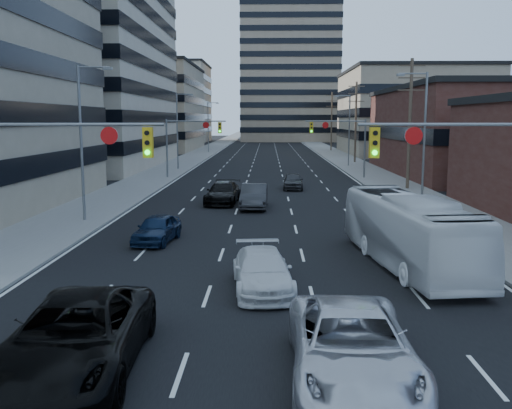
{
  "coord_description": "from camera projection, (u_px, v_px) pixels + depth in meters",
  "views": [
    {
      "loc": [
        0.27,
        -12.72,
        5.99
      ],
      "look_at": [
        -0.27,
        12.54,
        2.2
      ],
      "focal_mm": 40.0,
      "sensor_mm": 36.0,
      "label": 1
    }
  ],
  "objects": [
    {
      "name": "utility_pole_distant",
      "position": [
        332.0,
        120.0,
        107.27
      ],
      "size": [
        2.2,
        0.28,
        11.0
      ],
      "color": "#4C3D2D",
      "rests_on": "ground"
    },
    {
      "name": "signal_near_right",
      "position": [
        467.0,
        166.0,
        20.58
      ],
      "size": [
        6.59,
        0.33,
        6.0
      ],
      "color": "slate",
      "rests_on": "ground"
    },
    {
      "name": "silver_suv",
      "position": [
        352.0,
        346.0,
        13.07
      ],
      "size": [
        2.9,
        6.09,
        1.68
      ],
      "primitive_type": "imported",
      "rotation": [
        0.0,
        0.0,
        -0.02
      ],
      "color": "silver",
      "rests_on": "ground"
    },
    {
      "name": "sedan_grey_center",
      "position": [
        254.0,
        196.0,
        38.65
      ],
      "size": [
        1.83,
        4.99,
        1.63
      ],
      "primitive_type": "imported",
      "rotation": [
        0.0,
        0.0,
        -0.02
      ],
      "color": "#2E2E30",
      "rests_on": "ground"
    },
    {
      "name": "white_van",
      "position": [
        262.0,
        271.0,
        20.04
      ],
      "size": [
        2.42,
        5.02,
        1.41
      ],
      "primitive_type": "imported",
      "rotation": [
        0.0,
        0.0,
        0.1
      ],
      "color": "silver",
      "rests_on": "ground"
    },
    {
      "name": "streetlight_left_near",
      "position": [
        84.0,
        136.0,
        32.71
      ],
      "size": [
        2.03,
        0.22,
        9.0
      ],
      "color": "slate",
      "rests_on": "ground"
    },
    {
      "name": "sidewalk_left",
      "position": [
        221.0,
        143.0,
        142.24
      ],
      "size": [
        5.0,
        300.0,
        0.15
      ],
      "primitive_type": "cube",
      "color": "slate",
      "rests_on": "ground"
    },
    {
      "name": "sedan_grey_right",
      "position": [
        293.0,
        181.0,
        49.12
      ],
      "size": [
        1.8,
        4.22,
        1.42
      ],
      "primitive_type": "imported",
      "rotation": [
        0.0,
        0.0,
        -0.03
      ],
      "color": "#323335",
      "rests_on": "ground"
    },
    {
      "name": "streetlight_left_far",
      "position": [
        209.0,
        125.0,
        101.93
      ],
      "size": [
        2.03,
        0.22,
        9.0
      ],
      "color": "slate",
      "rests_on": "ground"
    },
    {
      "name": "transit_bus",
      "position": [
        408.0,
        231.0,
        23.22
      ],
      "size": [
        3.77,
        10.79,
        2.94
      ],
      "primitive_type": "imported",
      "rotation": [
        0.0,
        0.0,
        0.13
      ],
      "color": "silver",
      "rests_on": "ground"
    },
    {
      "name": "black_pickup",
      "position": [
        76.0,
        337.0,
        13.48
      ],
      "size": [
        3.21,
        6.53,
        1.78
      ],
      "primitive_type": "imported",
      "rotation": [
        0.0,
        0.0,
        0.04
      ],
      "color": "black",
      "rests_on": "ground"
    },
    {
      "name": "streetlight_right_near",
      "position": [
        422.0,
        134.0,
        37.22
      ],
      "size": [
        2.03,
        0.22,
        9.0
      ],
      "color": "slate",
      "rests_on": "ground"
    },
    {
      "name": "storefront_right_mid",
      "position": [
        487.0,
        133.0,
        61.73
      ],
      "size": [
        20.0,
        30.0,
        9.0
      ],
      "primitive_type": "cube",
      "color": "#472119",
      "rests_on": "ground"
    },
    {
      "name": "office_right_far",
      "position": [
        411.0,
        113.0,
        98.91
      ],
      "size": [
        22.0,
        28.0,
        14.0
      ],
      "primitive_type": "cube",
      "color": "gray",
      "rests_on": "ground"
    },
    {
      "name": "ground",
      "position": [
        256.0,
        375.0,
        13.47
      ],
      "size": [
        400.0,
        400.0,
        0.0
      ],
      "primitive_type": "plane",
      "color": "black",
      "rests_on": "ground"
    },
    {
      "name": "signal_far_left",
      "position": [
        189.0,
        136.0,
        57.48
      ],
      "size": [
        6.09,
        0.33,
        6.0
      ],
      "color": "slate",
      "rests_on": "ground"
    },
    {
      "name": "office_left_far",
      "position": [
        145.0,
        109.0,
        111.66
      ],
      "size": [
        20.0,
        30.0,
        16.0
      ],
      "primitive_type": "cube",
      "color": "gray",
      "rests_on": "ground"
    },
    {
      "name": "streetlight_left_mid",
      "position": [
        179.0,
        127.0,
        67.32
      ],
      "size": [
        2.03,
        0.22,
        9.0
      ],
      "color": "slate",
      "rests_on": "ground"
    },
    {
      "name": "sidewalk_right",
      "position": [
        313.0,
        143.0,
        141.75
      ],
      "size": [
        5.0,
        300.0,
        0.15
      ],
      "primitive_type": "cube",
      "color": "slate",
      "rests_on": "ground"
    },
    {
      "name": "apartment_tower",
      "position": [
        289.0,
        35.0,
        157.35
      ],
      "size": [
        26.0,
        26.0,
        58.0
      ],
      "primitive_type": "cube",
      "color": "gray",
      "rests_on": "ground"
    },
    {
      "name": "signal_near_left",
      "position": [
        58.0,
        165.0,
        20.89
      ],
      "size": [
        6.59,
        0.33,
        6.0
      ],
      "color": "slate",
      "rests_on": "ground"
    },
    {
      "name": "office_left_mid",
      "position": [
        51.0,
        55.0,
        71.29
      ],
      "size": [
        26.0,
        34.0,
        28.0
      ],
      "primitive_type": "cube",
      "color": "#ADA089",
      "rests_on": "ground"
    },
    {
      "name": "utility_pole_block",
      "position": [
        410.0,
        122.0,
        47.95
      ],
      "size": [
        2.2,
        0.28,
        11.0
      ],
      "color": "#4C3D2D",
      "rests_on": "ground"
    },
    {
      "name": "signal_far_right",
      "position": [
        342.0,
        136.0,
        57.16
      ],
      "size": [
        6.09,
        0.33,
        6.0
      ],
      "color": "slate",
      "rests_on": "ground"
    },
    {
      "name": "road_surface",
      "position": [
        267.0,
        143.0,
        142.0
      ],
      "size": [
        18.0,
        300.0,
        0.02
      ],
      "primitive_type": "cube",
      "color": "black",
      "rests_on": "ground"
    },
    {
      "name": "sedan_blue",
      "position": [
        157.0,
        229.0,
        27.85
      ],
      "size": [
        2.12,
        4.2,
        1.37
      ],
      "primitive_type": "imported",
      "rotation": [
        0.0,
        0.0,
        -0.13
      ],
      "color": "#0E1D38",
      "rests_on": "ground"
    },
    {
      "name": "streetlight_right_far",
      "position": [
        348.0,
        127.0,
        71.83
      ],
      "size": [
        2.03,
        0.22,
        9.0
      ],
      "color": "slate",
      "rests_on": "ground"
    },
    {
      "name": "sedan_black_far",
      "position": [
        223.0,
        193.0,
        40.71
      ],
      "size": [
        2.57,
        5.45,
        1.54
      ],
      "primitive_type": "imported",
      "rotation": [
        0.0,
        0.0,
        -0.08
      ],
      "color": "black",
      "rests_on": "ground"
    },
    {
      "name": "utility_pole_midblock",
      "position": [
        356.0,
        121.0,
        77.61
      ],
      "size": [
        2.2,
        0.28,
        11.0
      ],
      "color": "#4C3D2D",
      "rests_on": "ground"
    },
    {
      "name": "bg_block_left",
      "position": [
        162.0,
        104.0,
        151.0
      ],
      "size": [
        24.0,
        24.0,
        20.0
      ],
      "primitive_type": "cube",
      "color": "#ADA089",
      "rests_on": "ground"
    },
    {
      "name": "bg_block_right",
      "position": [
        397.0,
        119.0,
        140.44
      ],
      "size": [
        22.0,
        22.0,
        12.0
      ],
      "primitive_type": "cube",
      "color": "gray",
      "rests_on": "ground"
    }
  ]
}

